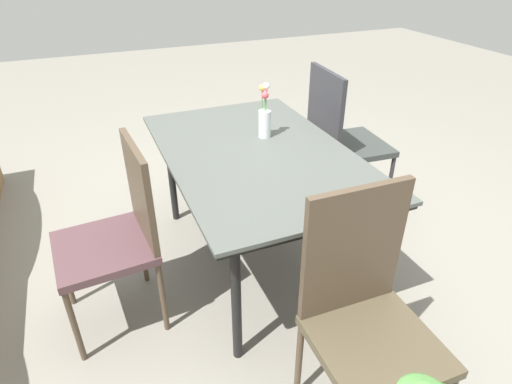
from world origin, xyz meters
The scene contains 6 objects.
ground_plane centered at (0.00, 0.00, 0.00)m, with size 12.00×12.00×0.00m, color gray.
dining_table centered at (-0.07, 0.00, 0.68)m, with size 1.50×0.95×0.74m.
chair_end_left centered at (-1.11, 0.00, 0.56)m, with size 0.44×0.44×1.01m.
chair_far_side centered at (-0.22, 0.77, 0.53)m, with size 0.48×0.48×0.95m.
chair_near_right centered at (0.27, -0.76, 0.57)m, with size 0.50×0.50×1.02m.
flower_vase centered at (0.09, -0.12, 0.85)m, with size 0.07×0.07×0.31m.
Camera 1 is at (-2.00, 0.80, 1.73)m, focal length 30.07 mm.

